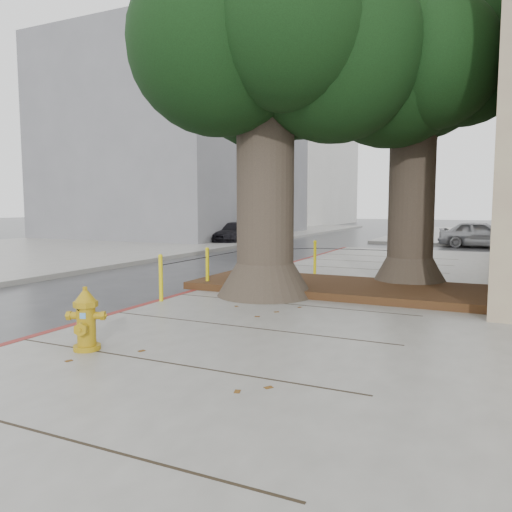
# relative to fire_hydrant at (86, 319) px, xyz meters

# --- Properties ---
(ground) EXTENTS (140.00, 140.00, 0.00)m
(ground) POSITION_rel_fire_hydrant_xyz_m (0.77, 2.00, -0.56)
(ground) COLOR #28282B
(ground) RESTS_ON ground
(sidewalk_opposite) EXTENTS (14.00, 60.00, 0.15)m
(sidewalk_opposite) POSITION_rel_fire_hydrant_xyz_m (-13.23, 12.00, -0.49)
(sidewalk_opposite) COLOR slate
(sidewalk_opposite) RESTS_ON ground
(curb_red) EXTENTS (0.14, 26.00, 0.16)m
(curb_red) POSITION_rel_fire_hydrant_xyz_m (-1.23, 4.50, -0.49)
(curb_red) COLOR maroon
(curb_red) RESTS_ON ground
(planter_bed) EXTENTS (6.40, 2.60, 0.16)m
(planter_bed) POSITION_rel_fire_hydrant_xyz_m (1.67, 5.90, -0.33)
(planter_bed) COLOR black
(planter_bed) RESTS_ON sidewalk_main
(building_far_grey) EXTENTS (12.00, 16.00, 12.00)m
(building_far_grey) POSITION_rel_fire_hydrant_xyz_m (-14.23, 24.00, 5.44)
(building_far_grey) COLOR slate
(building_far_grey) RESTS_ON ground
(building_far_white) EXTENTS (12.00, 18.00, 15.00)m
(building_far_white) POSITION_rel_fire_hydrant_xyz_m (-16.23, 47.00, 6.94)
(building_far_white) COLOR silver
(building_far_white) RESTS_ON ground
(tree_near) EXTENTS (4.50, 3.80, 7.68)m
(tree_near) POSITION_rel_fire_hydrant_xyz_m (0.80, 4.82, 4.83)
(tree_near) COLOR #4C3F33
(tree_near) RESTS_ON sidewalk_main
(tree_far) EXTENTS (4.50, 3.80, 7.17)m
(tree_far) POSITION_rel_fire_hydrant_xyz_m (3.41, 7.32, 4.46)
(tree_far) COLOR #4C3F33
(tree_far) RESTS_ON sidewalk_main
(bollard_ring) EXTENTS (3.79, 5.39, 0.95)m
(bollard_ring) POSITION_rel_fire_hydrant_xyz_m (-0.10, 6.38, 0.10)
(bollard_ring) COLOR yellow
(bollard_ring) RESTS_ON sidewalk_main
(fire_hydrant) EXTENTS (0.47, 0.47, 0.84)m
(fire_hydrant) POSITION_rel_fire_hydrant_xyz_m (0.00, 0.00, 0.00)
(fire_hydrant) COLOR #B58D12
(fire_hydrant) RESTS_ON sidewalk_main
(car_silver) EXTENTS (3.99, 1.89, 1.32)m
(car_silver) POSITION_rel_fire_hydrant_xyz_m (4.36, 21.61, 0.10)
(car_silver) COLOR #959599
(car_silver) RESTS_ON ground
(car_dark) EXTENTS (1.70, 3.98, 1.15)m
(car_dark) POSITION_rel_fire_hydrant_xyz_m (-7.83, 19.17, 0.01)
(car_dark) COLOR black
(car_dark) RESTS_ON ground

